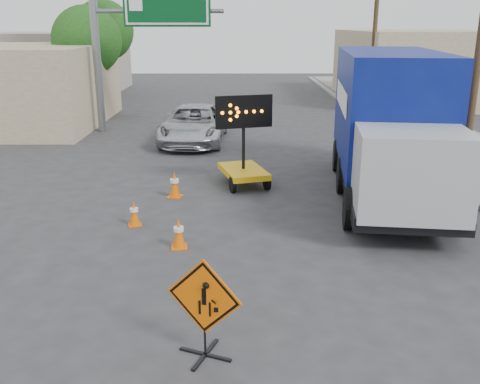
{
  "coord_description": "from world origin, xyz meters",
  "views": [
    {
      "loc": [
        0.13,
        -7.92,
        5.05
      ],
      "look_at": [
        0.18,
        2.77,
        1.67
      ],
      "focal_mm": 40.0,
      "sensor_mm": 36.0,
      "label": 1
    }
  ],
  "objects_px": {
    "construction_sign": "(204,306)",
    "pickup_truck": "(194,124)",
    "arrow_board": "(243,165)",
    "box_truck": "(388,133)"
  },
  "relations": [
    {
      "from": "arrow_board",
      "to": "pickup_truck",
      "type": "relative_size",
      "value": 0.51
    },
    {
      "from": "construction_sign",
      "to": "pickup_truck",
      "type": "xyz_separation_m",
      "value": [
        -1.41,
        16.13,
        -0.08
      ]
    },
    {
      "from": "construction_sign",
      "to": "arrow_board",
      "type": "relative_size",
      "value": 0.57
    },
    {
      "from": "pickup_truck",
      "to": "arrow_board",
      "type": "bearing_deg",
      "value": -69.25
    },
    {
      "from": "box_truck",
      "to": "construction_sign",
      "type": "bearing_deg",
      "value": -113.69
    },
    {
      "from": "construction_sign",
      "to": "box_truck",
      "type": "relative_size",
      "value": 0.18
    },
    {
      "from": "arrow_board",
      "to": "construction_sign",
      "type": "bearing_deg",
      "value": -110.51
    },
    {
      "from": "construction_sign",
      "to": "arrow_board",
      "type": "distance_m",
      "value": 9.48
    },
    {
      "from": "arrow_board",
      "to": "box_truck",
      "type": "distance_m",
      "value": 4.62
    },
    {
      "from": "construction_sign",
      "to": "pickup_truck",
      "type": "relative_size",
      "value": 0.29
    }
  ]
}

